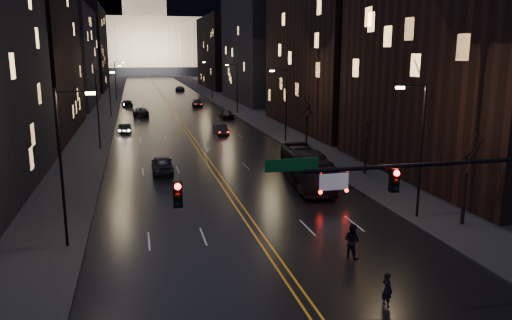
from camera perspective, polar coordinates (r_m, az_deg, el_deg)
ground at (r=22.33m, az=6.41°, el=-16.92°), size 900.00×900.00×0.00m
road at (r=148.83m, az=-11.02°, el=7.76°), size 20.00×320.00×0.02m
sidewalk_left at (r=148.84m, az=-16.45°, el=7.52°), size 8.00×320.00×0.16m
sidewalk_right at (r=150.13m, az=-5.63°, el=7.98°), size 8.00×320.00×0.16m
center_line at (r=148.83m, az=-11.02°, el=7.76°), size 0.62×320.00×0.01m
building_left_mid at (r=73.71m, az=-25.38°, el=13.49°), size 12.00×30.00×28.00m
building_left_far at (r=111.18m, az=-21.30°, el=10.91°), size 12.00×34.00×20.00m
building_left_dist at (r=158.91m, az=-19.13°, el=11.92°), size 12.00×40.00×24.00m
building_right_near at (r=47.37m, az=23.04°, el=12.63°), size 12.00×26.00×24.00m
building_right_mid at (r=113.77m, az=0.60°, el=13.24°), size 12.00×34.00×26.00m
building_right_dist at (r=160.72m, az=-3.70°, el=12.18°), size 12.00×40.00×22.00m
capitol at (r=268.44m, az=-12.47°, el=13.22°), size 90.00×50.00×58.50m
traffic_signal at (r=23.02m, az=20.70°, el=-3.03°), size 17.29×0.45×7.00m
streetlamp_right_near at (r=33.85m, az=18.16°, el=1.78°), size 2.13×0.25×9.00m
streetlamp_left_near at (r=29.12m, az=-21.09°, el=-0.04°), size 2.13×0.25×9.00m
streetlamp_right_mid at (r=61.17m, az=3.29°, el=6.75°), size 2.13×0.25×9.00m
streetlamp_left_mid at (r=58.69m, az=-17.48°, el=5.98°), size 2.13×0.25×9.00m
streetlamp_right_far at (r=90.22m, az=-2.29°, el=8.49°), size 2.13×0.25×9.00m
streetlamp_left_far at (r=88.55m, az=-16.28°, el=7.95°), size 2.13×0.25×9.00m
streetlamp_right_dist at (r=119.73m, az=-5.16°, el=9.35°), size 2.13×0.25×9.00m
streetlamp_left_dist at (r=118.48m, az=-15.68°, el=8.93°), size 2.13×0.25×9.00m
tree_right_near at (r=33.54m, az=23.06°, el=0.35°), size 2.40×2.40×6.65m
tree_right_mid at (r=45.36m, az=12.57°, el=3.88°), size 2.40×2.40×6.65m
tree_right_far at (r=60.02m, az=5.85°, el=6.06°), size 2.40×2.40×6.65m
bus at (r=41.60m, az=5.75°, el=-0.91°), size 3.58×10.73×2.93m
oncoming_car_a at (r=46.68m, az=-10.66°, el=-0.45°), size 1.95×4.77×1.62m
oncoming_car_b at (r=70.80m, az=-14.80°, el=3.50°), size 1.88×4.23×1.35m
oncoming_car_c at (r=89.61m, az=-13.05°, el=5.40°), size 2.74×5.72×1.57m
oncoming_car_d at (r=105.88m, az=-14.51°, el=6.28°), size 2.48×5.07×1.42m
receding_car_a at (r=66.99m, az=-4.02°, el=3.44°), size 1.52×4.36×1.44m
receding_car_b at (r=83.91m, az=-3.38°, el=5.28°), size 1.95×4.83×1.64m
receding_car_c at (r=102.79m, az=-6.73°, el=6.43°), size 2.32×5.11×1.45m
receding_car_d at (r=146.54m, az=-8.68°, el=8.07°), size 3.08×5.75×1.53m
pedestrian_a at (r=23.04m, az=14.75°, el=-14.13°), size 0.48×0.63×1.55m
pedestrian_b at (r=27.54m, az=10.91°, el=-9.06°), size 0.93×1.07×1.92m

